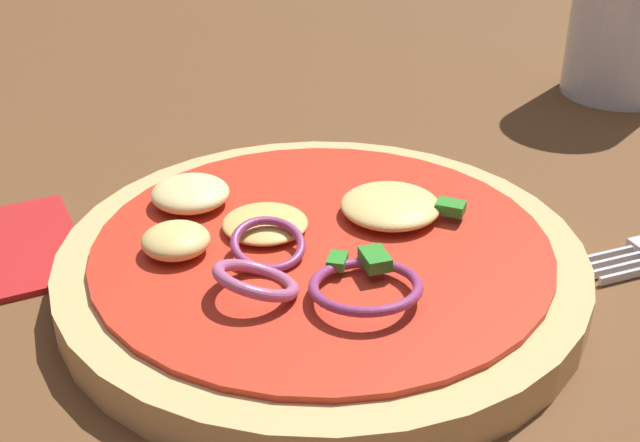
# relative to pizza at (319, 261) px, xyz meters

# --- Properties ---
(dining_table) EXTENTS (1.22, 1.05, 0.03)m
(dining_table) POSITION_rel_pizza_xyz_m (0.01, 0.02, -0.03)
(dining_table) COLOR brown
(dining_table) RESTS_ON ground
(pizza) EXTENTS (0.23, 0.23, 0.04)m
(pizza) POSITION_rel_pizza_xyz_m (0.00, 0.00, 0.00)
(pizza) COLOR tan
(pizza) RESTS_ON dining_table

